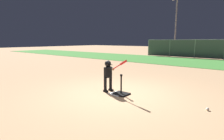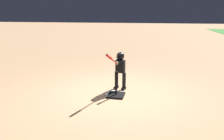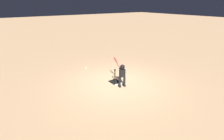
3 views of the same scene
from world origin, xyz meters
The scene contains 4 objects.
ground_plane centered at (0.00, 0.00, 0.00)m, with size 90.00×90.00×0.00m, color tan.
home_plate centered at (0.02, -0.02, 0.01)m, with size 0.44×0.44×0.02m, color white.
batting_tee centered at (0.14, 0.03, 0.08)m, with size 0.48×0.43×0.66m.
batter_child centered at (-0.38, 0.03, 0.67)m, with size 0.99×0.38×1.16m.
Camera 2 is at (5.40, 1.05, 2.08)m, focal length 35.00 mm.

